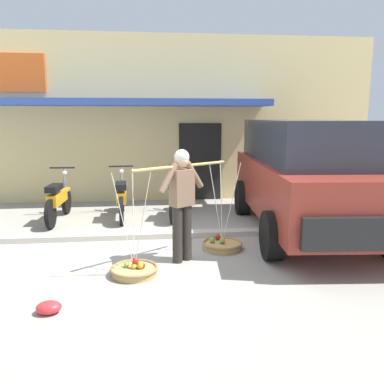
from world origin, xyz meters
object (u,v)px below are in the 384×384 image
(motorcycle_second_in_row, at_px, (122,197))
(motorcycle_third_in_row, at_px, (177,196))
(parked_truck, at_px, (306,173))
(fruit_vendor, at_px, (182,198))
(plastic_litter_bag, at_px, (49,307))
(fruit_basket_left_side, at_px, (135,270))
(fruit_basket_right_side, at_px, (222,244))
(motorcycle_nearest_shop, at_px, (58,200))

(motorcycle_second_in_row, bearing_deg, motorcycle_third_in_row, -0.57)
(parked_truck, bearing_deg, motorcycle_second_in_row, 158.17)
(fruit_vendor, relative_size, plastic_litter_bag, 6.05)
(fruit_vendor, xyz_separation_m, fruit_basket_left_side, (-0.70, -0.48, -0.90))
(fruit_basket_right_side, relative_size, motorcycle_second_in_row, 0.80)
(fruit_vendor, bearing_deg, plastic_litter_bag, -137.38)
(plastic_litter_bag, bearing_deg, fruit_vendor, 42.62)
(motorcycle_third_in_row, distance_m, parked_truck, 2.78)
(fruit_basket_left_side, height_order, motorcycle_nearest_shop, fruit_basket_left_side)
(motorcycle_nearest_shop, height_order, motorcycle_third_in_row, same)
(motorcycle_nearest_shop, height_order, motorcycle_second_in_row, same)
(motorcycle_nearest_shop, bearing_deg, fruit_vendor, -47.69)
(fruit_basket_left_side, distance_m, motorcycle_second_in_row, 3.27)
(plastic_litter_bag, bearing_deg, motorcycle_second_in_row, 82.88)
(motorcycle_second_in_row, distance_m, motorcycle_third_in_row, 1.21)
(motorcycle_nearest_shop, height_order, parked_truck, parked_truck)
(fruit_vendor, xyz_separation_m, plastic_litter_bag, (-1.61, -1.48, -0.91))
(fruit_vendor, relative_size, motorcycle_second_in_row, 0.93)
(fruit_vendor, distance_m, fruit_basket_right_side, 1.24)
(fruit_basket_left_side, distance_m, motorcycle_nearest_shop, 3.55)
(fruit_vendor, bearing_deg, fruit_basket_left_side, -145.75)
(motorcycle_nearest_shop, bearing_deg, fruit_basket_left_side, -61.51)
(parked_truck, bearing_deg, motorcycle_third_in_row, 148.85)
(motorcycle_third_in_row, bearing_deg, motorcycle_nearest_shop, -177.29)
(parked_truck, distance_m, plastic_litter_bag, 5.05)
(fruit_basket_right_side, bearing_deg, motorcycle_nearest_shop, 145.32)
(motorcycle_third_in_row, height_order, parked_truck, parked_truck)
(motorcycle_third_in_row, bearing_deg, motorcycle_second_in_row, 179.43)
(fruit_basket_right_side, relative_size, motorcycle_nearest_shop, 0.80)
(fruit_basket_left_side, xyz_separation_m, fruit_basket_right_side, (1.41, 0.96, -0.00))
(fruit_vendor, relative_size, fruit_basket_left_side, 1.17)
(fruit_vendor, distance_m, fruit_basket_left_side, 1.24)
(fruit_vendor, relative_size, fruit_basket_right_side, 1.17)
(plastic_litter_bag, bearing_deg, motorcycle_nearest_shop, 100.65)
(motorcycle_second_in_row, bearing_deg, fruit_basket_right_side, -51.76)
(motorcycle_nearest_shop, relative_size, plastic_litter_bag, 6.51)
(fruit_basket_left_side, bearing_deg, motorcycle_nearest_shop, 118.49)
(motorcycle_second_in_row, bearing_deg, fruit_vendor, -68.49)
(motorcycle_third_in_row, height_order, plastic_litter_bag, motorcycle_third_in_row)
(fruit_basket_right_side, xyz_separation_m, plastic_litter_bag, (-2.32, -1.97, -0.00))
(motorcycle_second_in_row, height_order, parked_truck, parked_truck)
(fruit_basket_right_side, relative_size, plastic_litter_bag, 5.18)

